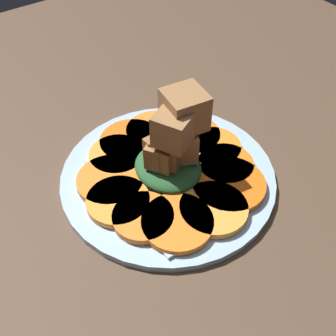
{
  "coord_description": "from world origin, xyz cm",
  "views": [
    {
      "loc": [
        30.76,
        -22.31,
        43.29
      ],
      "look_at": [
        0.0,
        0.0,
        4.1
      ],
      "focal_mm": 45.0,
      "sensor_mm": 36.0,
      "label": 1
    }
  ],
  "objects": [
    {
      "name": "table_slab",
      "position": [
        0.0,
        0.0,
        1.0
      ],
      "size": [
        120.0,
        120.0,
        2.0
      ],
      "primitive_type": "cube",
      "color": "#4C3828",
      "rests_on": "ground"
    },
    {
      "name": "plate",
      "position": [
        0.0,
        0.0,
        2.52
      ],
      "size": [
        28.21,
        28.21,
        1.05
      ],
      "color": "#99B7D1",
      "rests_on": "table_slab"
    },
    {
      "name": "carrot_slice_0",
      "position": [
        3.56,
        6.87,
        3.55
      ],
      "size": [
        7.44,
        7.44,
        0.91
      ],
      "primitive_type": "cylinder",
      "color": "orange",
      "rests_on": "plate"
    },
    {
      "name": "carrot_slice_1",
      "position": [
        -0.44,
        7.67,
        3.55
      ],
      "size": [
        7.77,
        7.77,
        0.91
      ],
      "primitive_type": "cylinder",
      "color": "orange",
      "rests_on": "plate"
    },
    {
      "name": "carrot_slice_2",
      "position": [
        -3.83,
        6.7,
        3.55
      ],
      "size": [
        8.53,
        8.53,
        0.91
      ],
      "primitive_type": "cylinder",
      "color": "orange",
      "rests_on": "plate"
    },
    {
      "name": "carrot_slice_3",
      "position": [
        -7.45,
        3.15,
        3.55
      ],
      "size": [
        8.42,
        8.42,
        0.91
      ],
      "primitive_type": "cylinder",
      "color": "orange",
      "rests_on": "plate"
    },
    {
      "name": "carrot_slice_4",
      "position": [
        -7.58,
        -0.79,
        3.55
      ],
      "size": [
        8.96,
        8.96,
        0.91
      ],
      "primitive_type": "cylinder",
      "color": "#D56013",
      "rests_on": "plate"
    },
    {
      "name": "carrot_slice_5",
      "position": [
        -6.43,
        -3.85,
        3.55
      ],
      "size": [
        7.62,
        7.62,
        0.91
      ],
      "primitive_type": "cylinder",
      "color": "orange",
      "rests_on": "plate"
    },
    {
      "name": "carrot_slice_6",
      "position": [
        -2.99,
        -6.96,
        3.55
      ],
      "size": [
        8.65,
        8.65,
        0.91
      ],
      "primitive_type": "cylinder",
      "color": "orange",
      "rests_on": "plate"
    },
    {
      "name": "carrot_slice_7",
      "position": [
        0.56,
        -7.95,
        3.55
      ],
      "size": [
        7.83,
        7.83,
        0.91
      ],
      "primitive_type": "cylinder",
      "color": "orange",
      "rests_on": "plate"
    },
    {
      "name": "carrot_slice_8",
      "position": [
        4.37,
        -6.82,
        3.55
      ],
      "size": [
        7.39,
        7.39,
        0.91
      ],
      "primitive_type": "cylinder",
      "color": "orange",
      "rests_on": "plate"
    },
    {
      "name": "carrot_slice_9",
      "position": [
        7.42,
        -4.02,
        3.55
      ],
      "size": [
        8.57,
        8.57,
        0.91
      ],
      "primitive_type": "cylinder",
      "color": "orange",
      "rests_on": "plate"
    },
    {
      "name": "carrot_slice_10",
      "position": [
        8.32,
        0.75,
        3.55
      ],
      "size": [
        8.32,
        8.32,
        0.91
      ],
      "primitive_type": "cylinder",
      "color": "orange",
      "rests_on": "plate"
    },
    {
      "name": "carrot_slice_11",
      "position": [
        6.46,
        4.83,
        3.55
      ],
      "size": [
        9.42,
        9.42,
        0.91
      ],
      "primitive_type": "cylinder",
      "color": "#D55F13",
      "rests_on": "plate"
    },
    {
      "name": "center_pile",
      "position": [
        0.09,
        0.54,
        7.81
      ],
      "size": [
        9.27,
        9.26,
        11.74
      ],
      "color": "#235128",
      "rests_on": "plate"
    },
    {
      "name": "fork",
      "position": [
        0.61,
        -6.95,
        3.3
      ],
      "size": [
        19.1,
        2.43,
        0.4
      ],
      "rotation": [
        0.0,
        0.0,
        -0.02
      ],
      "color": "silver",
      "rests_on": "plate"
    }
  ]
}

